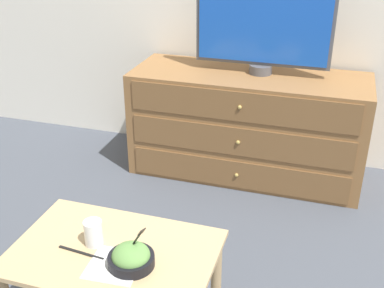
% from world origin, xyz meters
% --- Properties ---
extents(ground_plane, '(12.00, 12.00, 0.00)m').
position_xyz_m(ground_plane, '(0.00, 0.00, 0.00)').
color(ground_plane, '#474C56').
extents(dresser, '(1.44, 0.54, 0.67)m').
position_xyz_m(dresser, '(-0.06, -0.29, 0.33)').
color(dresser, olive).
rests_on(dresser, ground_plane).
extents(tv, '(0.81, 0.14, 0.58)m').
position_xyz_m(tv, '(0.00, -0.25, 0.97)').
color(tv, '#515156').
rests_on(tv, dresser).
extents(coffee_table, '(0.78, 0.51, 0.41)m').
position_xyz_m(coffee_table, '(-0.28, -1.76, 0.34)').
color(coffee_table, tan).
rests_on(coffee_table, ground_plane).
extents(takeout_bowl, '(0.17, 0.17, 0.17)m').
position_xyz_m(takeout_bowl, '(-0.18, -1.81, 0.44)').
color(takeout_bowl, black).
rests_on(takeout_bowl, coffee_table).
extents(drink_cup, '(0.07, 0.07, 0.10)m').
position_xyz_m(drink_cup, '(-0.37, -1.74, 0.45)').
color(drink_cup, beige).
rests_on(drink_cup, coffee_table).
extents(napkin, '(0.20, 0.20, 0.00)m').
position_xyz_m(napkin, '(-0.24, -1.84, 0.41)').
color(napkin, white).
rests_on(napkin, coffee_table).
extents(knife, '(0.20, 0.03, 0.01)m').
position_xyz_m(knife, '(-0.39, -1.81, 0.41)').
color(knife, black).
rests_on(knife, coffee_table).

